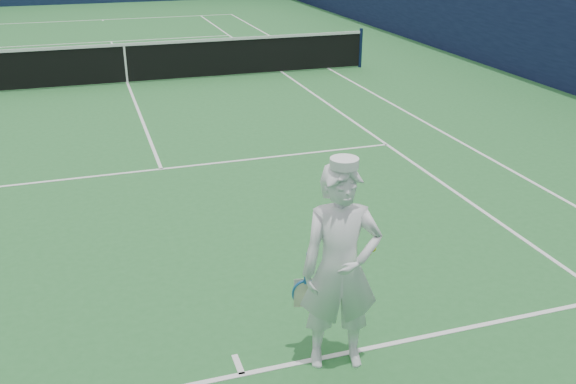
# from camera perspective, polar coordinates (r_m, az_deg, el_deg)

# --- Properties ---
(ground) EXTENTS (80.00, 80.00, 0.00)m
(ground) POSITION_cam_1_polar(r_m,az_deg,el_deg) (16.95, -14.07, 9.34)
(ground) COLOR #296D32
(ground) RESTS_ON ground
(court_markings) EXTENTS (11.03, 23.83, 0.01)m
(court_markings) POSITION_cam_1_polar(r_m,az_deg,el_deg) (16.95, -14.07, 9.36)
(court_markings) COLOR white
(court_markings) RESTS_ON ground
(windscreen_fence) EXTENTS (20.12, 36.12, 4.00)m
(windscreen_fence) POSITION_cam_1_polar(r_m,az_deg,el_deg) (16.62, -14.75, 16.05)
(windscreen_fence) COLOR #0F1A39
(windscreen_fence) RESTS_ON ground
(tennis_net) EXTENTS (12.88, 0.09, 1.07)m
(tennis_net) POSITION_cam_1_polar(r_m,az_deg,el_deg) (16.84, -14.26, 11.18)
(tennis_net) COLOR #141E4C
(tennis_net) RESTS_ON ground
(tennis_player) EXTENTS (0.80, 0.64, 2.01)m
(tennis_player) POSITION_cam_1_polar(r_m,az_deg,el_deg) (5.68, 4.67, -6.80)
(tennis_player) COLOR white
(tennis_player) RESTS_ON ground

